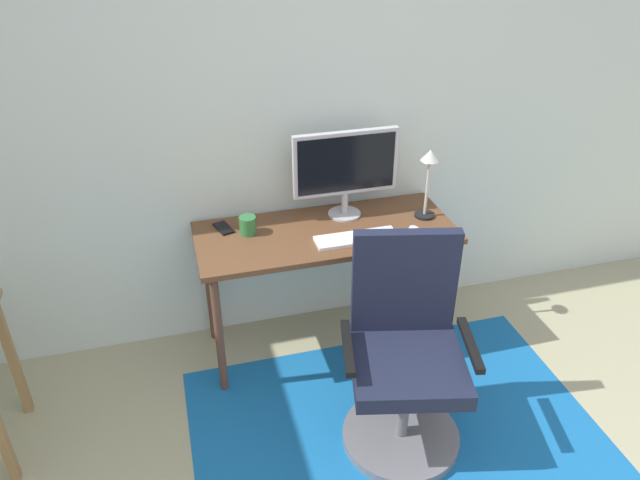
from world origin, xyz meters
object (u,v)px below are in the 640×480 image
object	(u,v)px
desk_lamp	(429,171)
office_chair	(404,365)
keyboard	(356,238)
cell_phone	(224,228)
coffee_cup	(248,225)
computer_mouse	(415,231)
desk	(326,245)
monitor	(346,166)

from	to	relation	value
desk_lamp	office_chair	xyz separation A→B (m)	(-0.40, -0.75, -0.60)
keyboard	cell_phone	size ratio (longest dim) A/B	3.07
coffee_cup	computer_mouse	bearing A→B (deg)	-15.47
desk	monitor	distance (m)	0.43
keyboard	coffee_cup	size ratio (longest dim) A/B	4.44
desk	computer_mouse	distance (m)	0.48
computer_mouse	desk_lamp	distance (m)	0.33
desk	keyboard	world-z (taller)	keyboard
coffee_cup	keyboard	bearing A→B (deg)	-21.94
desk	cell_phone	distance (m)	0.55
cell_phone	office_chair	world-z (taller)	office_chair
monitor	keyboard	bearing A→B (deg)	-94.40
keyboard	desk_lamp	bearing A→B (deg)	17.94
monitor	cell_phone	size ratio (longest dim) A/B	4.07
keyboard	desk	bearing A→B (deg)	133.26
computer_mouse	cell_phone	world-z (taller)	computer_mouse
monitor	desk_lamp	world-z (taller)	monitor
monitor	coffee_cup	size ratio (longest dim) A/B	5.88
office_chair	desk	bearing A→B (deg)	116.17
keyboard	computer_mouse	size ratio (longest dim) A/B	4.13
computer_mouse	coffee_cup	size ratio (longest dim) A/B	1.07
office_chair	coffee_cup	bearing A→B (deg)	138.10
keyboard	office_chair	xyz separation A→B (m)	(0.04, -0.61, -0.34)
coffee_cup	cell_phone	bearing A→B (deg)	145.66
monitor	computer_mouse	world-z (taller)	monitor
desk	coffee_cup	world-z (taller)	coffee_cup
coffee_cup	office_chair	distance (m)	1.07
cell_phone	coffee_cup	bearing A→B (deg)	-50.95
desk	computer_mouse	xyz separation A→B (m)	(0.44, -0.16, 0.11)
cell_phone	office_chair	distance (m)	1.18
office_chair	desk_lamp	bearing A→B (deg)	75.34
desk	monitor	bearing A→B (deg)	43.59
desk	desk_lamp	size ratio (longest dim) A/B	3.50
monitor	desk	bearing A→B (deg)	-136.41
coffee_cup	office_chair	size ratio (longest dim) A/B	0.09
coffee_cup	desk_lamp	size ratio (longest dim) A/B	0.25
desk	desk_lamp	distance (m)	0.67
computer_mouse	cell_phone	xyz separation A→B (m)	(-0.96, 0.31, -0.01)
keyboard	computer_mouse	world-z (taller)	computer_mouse
monitor	computer_mouse	xyz separation A→B (m)	(0.30, -0.30, -0.28)
computer_mouse	office_chair	size ratio (longest dim) A/B	0.10
cell_phone	keyboard	bearing A→B (deg)	-41.05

